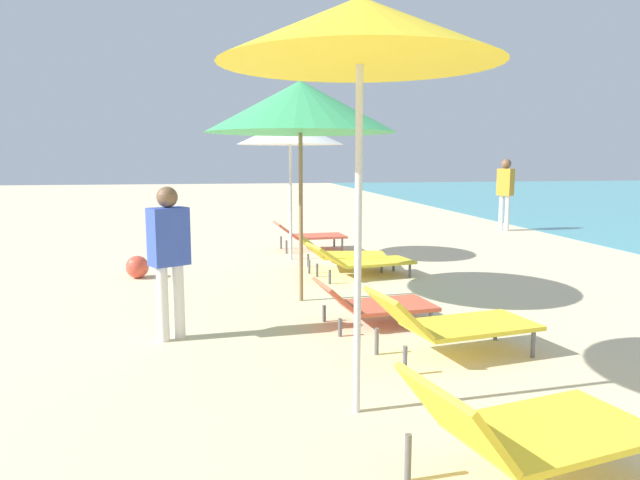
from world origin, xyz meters
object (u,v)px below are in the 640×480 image
Objects in this scene: lounger_second_inland at (526,427)px; lounger_third_shoreside at (360,260)px; beach_ball at (137,267)px; lounger_farthest_inland at (341,253)px; umbrella_second at (360,32)px; person_walking_near at (169,249)px; umbrella_farthest at (290,132)px; lounger_second_shoreside at (450,322)px; lounger_third_inland at (373,303)px; umbrella_third at (300,107)px; lounger_farthest_shoreside at (309,235)px; person_walking_mid at (505,187)px.

lounger_second_inland reaches higher than lounger_third_shoreside.
beach_ball is at bearing 102.07° from lounger_second_inland.
umbrella_second is at bearing -93.74° from lounger_farthest_inland.
lounger_farthest_inland is 0.96× the size of person_walking_near.
umbrella_farthest is 1.72× the size of lounger_farthest_inland.
lounger_second_shoreside is 5.24m from beach_ball.
lounger_third_shoreside is at bearing -64.43° from umbrella_farthest.
lounger_second_inland is at bearing -175.13° from person_walking_near.
lounger_third_shoreside is 2.52m from lounger_third_inland.
umbrella_second reaches higher than umbrella_third.
lounger_second_inland is at bearing -111.40° from lounger_second_shoreside.
lounger_third_inland is at bearing -111.16° from lounger_third_shoreside.
lounger_farthest_shoreside is (0.47, 0.97, -1.91)m from umbrella_farthest.
lounger_farthest_inland is 6.60m from person_walking_mid.
umbrella_farthest reaches higher than lounger_farthest_shoreside.
lounger_farthest_shoreside reaches higher than lounger_third_shoreside.
person_walking_mid is (5.96, 9.43, -1.53)m from umbrella_second.
umbrella_second is 2.94m from person_walking_near.
person_walking_mid is at bearing 50.11° from lounger_second_shoreside.
lounger_third_inland is at bearing -63.28° from umbrella_third.
lounger_third_inland is 3.13m from lounger_farthest_inland.
lounger_farthest_inland is 4.09m from person_walking_near.
lounger_second_shoreside is 1.09× the size of lounger_second_inland.
lounger_second_shoreside is at bearing 65.85° from lounger_second_inland.
umbrella_farthest is at bearing 128.35° from lounger_farthest_inland.
person_walking_mid is (5.29, 10.52, 0.73)m from lounger_second_inland.
lounger_second_shoreside is 4.79× the size of beach_ball.
beach_ball is at bearing 118.63° from lounger_second_shoreside.
umbrella_farthest reaches higher than beach_ball.
beach_ball is (-3.30, 0.53, -0.10)m from lounger_third_shoreside.
beach_ball is at bearing -147.90° from lounger_farthest_shoreside.
umbrella_second is 2.60m from lounger_second_inland.
lounger_third_inland is at bearing -95.49° from lounger_farthest_shoreside.
lounger_farthest_shoreside is (0.10, 5.18, 0.06)m from lounger_third_inland.
umbrella_second is 11.26m from person_walking_mid.
lounger_third_inland is (-0.01, 3.16, -0.10)m from lounger_second_inland.
lounger_third_shoreside is (0.45, 5.64, -0.08)m from lounger_second_inland.
lounger_farthest_inland is 3.14m from beach_ball.
lounger_third_inland is (-0.43, 1.09, -0.08)m from lounger_second_shoreside.
beach_ball is at bearing -153.92° from umbrella_farthest.
umbrella_farthest is (0.30, 6.29, -0.39)m from umbrella_second.
lounger_farthest_shoreside is at bearing 83.96° from umbrella_second.
person_walking_mid is 9.27m from beach_ball.
umbrella_farthest is (-0.37, 4.22, 1.97)m from lounger_third_inland.
lounger_farthest_inland is 4.32× the size of beach_ball.
lounger_third_inland is 2.20m from person_walking_near.
lounger_second_shoreside is (1.10, 0.98, -2.28)m from umbrella_second.
lounger_second_inland is at bearing -95.04° from lounger_farthest_shoreside.
umbrella_farthest is 3.43m from beach_ball.
lounger_second_inland is at bearing -85.82° from lounger_farthest_inland.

